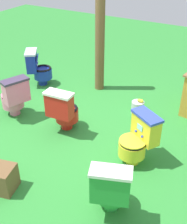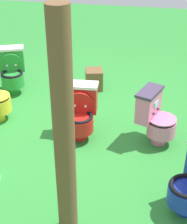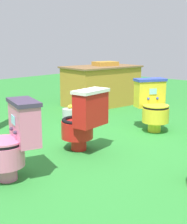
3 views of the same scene
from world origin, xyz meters
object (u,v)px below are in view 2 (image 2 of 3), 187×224
(toilet_red, at_px, (80,111))
(small_crate, at_px, (94,79))
(wooden_post, at_px, (64,136))
(toilet_green, at_px, (12,70))
(toilet_pink, at_px, (156,117))

(toilet_red, bearing_deg, small_crate, -90.36)
(small_crate, bearing_deg, wooden_post, 96.08)
(toilet_green, height_order, toilet_red, same)
(toilet_red, bearing_deg, wooden_post, 94.47)
(toilet_pink, xyz_separation_m, toilet_red, (0.97, 0.05, 0.00))
(toilet_pink, height_order, small_crate, toilet_pink)
(wooden_post, bearing_deg, toilet_red, -81.64)
(toilet_green, distance_m, wooden_post, 3.20)
(toilet_red, bearing_deg, toilet_pink, 178.86)
(small_crate, bearing_deg, toilet_green, 14.76)
(toilet_green, xyz_separation_m, small_crate, (-1.30, -0.34, -0.21))
(toilet_green, height_order, wooden_post, wooden_post)
(toilet_green, distance_m, toilet_pink, 2.58)
(wooden_post, xyz_separation_m, small_crate, (0.32, -3.01, -0.91))
(toilet_red, xyz_separation_m, wooden_post, (-0.23, 1.58, 0.70))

